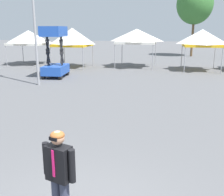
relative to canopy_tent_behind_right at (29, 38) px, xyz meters
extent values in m
cylinder|color=#9E9EA3|center=(-1.52, -1.55, -1.48)|extent=(0.06, 0.06, 2.04)
cylinder|color=#9E9EA3|center=(1.55, -1.52, -1.48)|extent=(0.06, 0.06, 2.04)
cylinder|color=#9E9EA3|center=(-1.55, 1.52, -1.48)|extent=(0.06, 0.06, 2.04)
cylinder|color=#9E9EA3|center=(1.52, 1.55, -1.48)|extent=(0.06, 0.06, 2.04)
pyramid|color=white|center=(0.00, 0.00, 0.10)|extent=(3.25, 3.25, 1.12)
cube|color=white|center=(0.00, 0.00, -0.56)|extent=(3.21, 3.21, 0.20)
cylinder|color=#9E9EA3|center=(3.24, -2.55, -1.48)|extent=(0.06, 0.06, 2.03)
cylinder|color=#9E9EA3|center=(6.04, -2.66, -1.48)|extent=(0.06, 0.06, 2.03)
cylinder|color=#9E9EA3|center=(3.35, 0.25, -1.48)|extent=(0.06, 0.06, 2.03)
cylinder|color=#9E9EA3|center=(6.15, 0.14, -1.48)|extent=(0.06, 0.06, 2.03)
pyramid|color=white|center=(4.69, -1.20, 0.21)|extent=(3.05, 3.05, 1.35)
cube|color=yellow|center=(4.69, -1.20, -0.57)|extent=(3.03, 3.03, 0.20)
cylinder|color=#9E9EA3|center=(8.47, -1.47, -1.37)|extent=(0.06, 0.06, 2.25)
cylinder|color=#9E9EA3|center=(11.64, -1.61, -1.37)|extent=(0.06, 0.06, 2.25)
cylinder|color=#9E9EA3|center=(8.61, 1.70, -1.37)|extent=(0.06, 0.06, 2.25)
cylinder|color=#9E9EA3|center=(11.78, 1.56, -1.37)|extent=(0.06, 0.06, 2.25)
pyramid|color=white|center=(10.12, 0.05, 0.28)|extent=(3.47, 3.47, 1.06)
cube|color=white|center=(10.12, 0.05, -0.35)|extent=(3.44, 3.44, 0.20)
cylinder|color=#9E9EA3|center=(14.11, -2.49, -1.43)|extent=(0.06, 0.06, 2.14)
cylinder|color=#9E9EA3|center=(16.84, -2.42, -1.43)|extent=(0.06, 0.06, 2.14)
cylinder|color=#9E9EA3|center=(14.05, 0.24, -1.43)|extent=(0.06, 0.06, 2.14)
cylinder|color=#9E9EA3|center=(16.77, 0.30, -1.43)|extent=(0.06, 0.06, 2.14)
pyramid|color=white|center=(15.44, -1.09, 0.21)|extent=(2.93, 2.93, 1.14)
cube|color=yellow|center=(15.44, -1.09, -0.46)|extent=(2.90, 2.90, 0.20)
cylinder|color=black|center=(4.54, -7.04, -2.26)|extent=(0.22, 0.49, 0.48)
cylinder|color=black|center=(5.73, -6.95, -2.26)|extent=(0.22, 0.49, 0.48)
cylinder|color=black|center=(4.41, -5.32, -2.26)|extent=(0.22, 0.49, 0.48)
cylinder|color=black|center=(5.59, -5.23, -2.26)|extent=(0.22, 0.49, 0.48)
cube|color=blue|center=(5.07, -6.14, -1.96)|extent=(1.58, 2.40, 0.60)
cylinder|color=black|center=(4.58, -6.17, -1.34)|extent=(0.14, 0.72, 1.64)
cylinder|color=black|center=(4.58, -6.17, -1.34)|extent=(0.14, 0.72, 1.64)
cylinder|color=black|center=(5.56, -6.10, -1.34)|extent=(0.14, 0.72, 1.64)
cylinder|color=black|center=(5.56, -6.10, -1.34)|extent=(0.14, 0.72, 1.64)
cylinder|color=black|center=(4.58, -6.17, -0.70)|extent=(0.14, 0.72, 1.64)
cylinder|color=black|center=(4.58, -6.17, -0.70)|extent=(0.14, 0.72, 1.64)
cylinder|color=black|center=(5.56, -6.10, -0.70)|extent=(0.14, 0.72, 1.64)
cylinder|color=black|center=(5.56, -6.10, -0.70)|extent=(0.14, 0.72, 1.64)
cylinder|color=black|center=(4.58, -6.17, -0.07)|extent=(0.14, 0.72, 1.64)
cylinder|color=black|center=(4.58, -6.17, -0.07)|extent=(0.14, 0.72, 1.64)
cylinder|color=black|center=(5.56, -6.10, -0.07)|extent=(0.14, 0.72, 1.64)
cylinder|color=black|center=(5.56, -6.10, -0.07)|extent=(0.14, 0.72, 1.64)
cube|color=blue|center=(5.07, -6.14, 0.37)|extent=(1.50, 2.28, 0.12)
cube|color=blue|center=(5.15, -7.19, 0.71)|extent=(1.33, 0.16, 0.55)
cube|color=blue|center=(4.98, -5.08, 0.71)|extent=(1.33, 0.16, 0.55)
cube|color=blue|center=(4.42, -6.19, 0.71)|extent=(0.23, 2.18, 0.55)
cube|color=blue|center=(5.71, -6.08, 0.71)|extent=(0.23, 2.18, 0.55)
cube|color=black|center=(10.84, -20.10, -1.28)|extent=(0.48, 0.36, 0.60)
cylinder|color=black|center=(10.58, -20.01, -1.26)|extent=(0.11, 0.11, 0.56)
cylinder|color=black|center=(11.09, -20.19, -1.26)|extent=(0.11, 0.11, 0.56)
sphere|color=tan|center=(10.84, -20.10, -0.83)|extent=(0.23, 0.23, 0.23)
ellipsoid|color=brown|center=(10.84, -20.10, -0.79)|extent=(0.23, 0.23, 0.14)
cube|color=black|center=(10.80, -20.20, -0.82)|extent=(0.15, 0.07, 0.06)
cube|color=#E51966|center=(10.79, -20.22, -1.23)|extent=(0.05, 0.03, 0.46)
cylinder|color=#9E9EA3|center=(5.07, -8.88, 1.80)|extent=(0.14, 0.14, 8.61)
cylinder|color=brown|center=(15.88, 10.72, -0.29)|extent=(0.28, 0.28, 4.41)
ellipsoid|color=#387233|center=(15.88, 10.72, 3.61)|extent=(4.24, 4.24, 4.66)
camera|label=1|loc=(12.42, -23.84, 0.85)|focal=43.03mm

